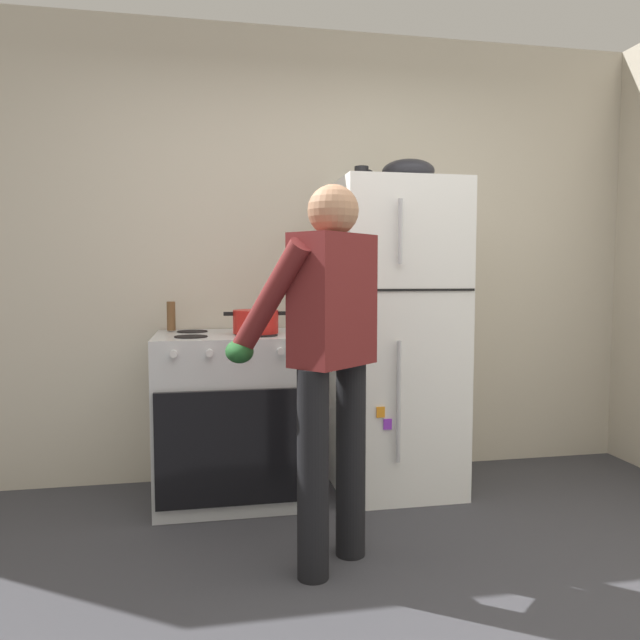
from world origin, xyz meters
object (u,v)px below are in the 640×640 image
coffee_mug (362,175)px  pepper_mill (171,316)px  stove_range (227,417)px  refrigerator (393,337)px  mixing_bowl (408,172)px  person_cook (327,343)px  red_pot (256,322)px

coffee_mug → pepper_mill: (-1.08, 0.15, -0.80)m
stove_range → pepper_mill: size_ratio=5.59×
coffee_mug → refrigerator: bearing=-15.8°
pepper_mill → mixing_bowl: size_ratio=0.55×
person_cook → refrigerator: bearing=56.6°
refrigerator → coffee_mug: size_ratio=15.64×
red_pot → pepper_mill: size_ratio=2.10×
refrigerator → coffee_mug: 0.94m
stove_range → coffee_mug: size_ratio=8.20×
red_pot → mixing_bowl: bearing=3.3°
red_pot → coffee_mug: coffee_mug is taller
person_cook → red_pot: bearing=106.0°
person_cook → pepper_mill: size_ratio=9.74×
pepper_mill → mixing_bowl: mixing_bowl is taller
person_cook → coffee_mug: 1.30m
stove_range → pepper_mill: (-0.30, 0.21, 0.55)m
refrigerator → person_cook: size_ratio=1.10×
pepper_mill → coffee_mug: bearing=-7.9°
mixing_bowl → refrigerator: bearing=-179.8°
person_cook → coffee_mug: (0.39, 0.90, 0.85)m
refrigerator → mixing_bowl: size_ratio=5.90×
refrigerator → person_cook: bearing=-123.4°
mixing_bowl → coffee_mug: bearing=169.0°
pepper_mill → stove_range: bearing=-35.0°
stove_range → red_pot: 0.55m
stove_range → mixing_bowl: size_ratio=3.10×
refrigerator → pepper_mill: refrigerator is taller
person_cook → mixing_bowl: size_ratio=5.39×
red_pot → pepper_mill: pepper_mill is taller
red_pot → coffee_mug: (0.62, 0.10, 0.82)m
refrigerator → pepper_mill: (-1.25, 0.20, 0.12)m
red_pot → pepper_mill: bearing=151.5°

